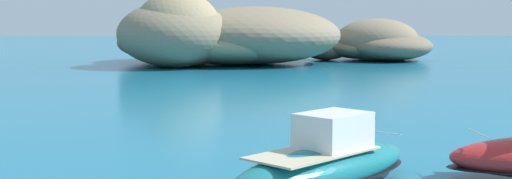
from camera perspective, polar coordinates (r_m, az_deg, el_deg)
The scene contains 3 objects.
islet_large at distance 75.34m, azimuth -3.31°, elevation 4.55°, with size 33.20×28.43×8.21m.
islet_small at distance 84.45m, azimuth 10.59°, elevation 3.83°, with size 18.50×19.79×5.29m.
motorboat_teal at distance 19.87m, azimuth 6.12°, elevation -6.48°, with size 7.26×6.96×2.29m.
Camera 1 is at (0.25, -8.27, 5.08)m, focal length 45.68 mm.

